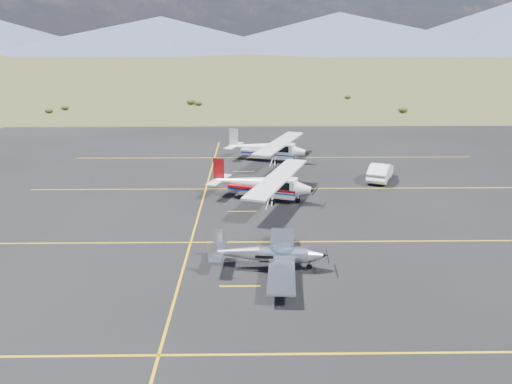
% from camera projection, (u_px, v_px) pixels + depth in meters
% --- Properties ---
extents(ground, '(1600.00, 1600.00, 0.00)m').
position_uv_depth(ground, '(295.00, 256.00, 27.60)').
color(ground, '#383D1C').
rests_on(ground, ground).
extents(apron, '(72.00, 72.00, 0.02)m').
position_uv_depth(apron, '(286.00, 214.00, 34.30)').
color(apron, black).
rests_on(apron, ground).
extents(aircraft_low_wing, '(5.85, 8.14, 1.77)m').
position_uv_depth(aircraft_low_wing, '(270.00, 254.00, 25.81)').
color(aircraft_low_wing, silver).
rests_on(aircraft_low_wing, apron).
extents(aircraft_cessna, '(7.97, 11.30, 2.90)m').
position_uv_depth(aircraft_cessna, '(263.00, 183.00, 36.88)').
color(aircraft_cessna, white).
rests_on(aircraft_cessna, apron).
extents(aircraft_plain, '(8.29, 11.61, 2.99)m').
position_uv_depth(aircraft_plain, '(268.00, 148.00, 48.74)').
color(aircraft_plain, silver).
rests_on(aircraft_plain, apron).
extents(sedan, '(3.26, 4.76, 1.48)m').
position_uv_depth(sedan, '(380.00, 172.00, 42.24)').
color(sedan, white).
rests_on(sedan, apron).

